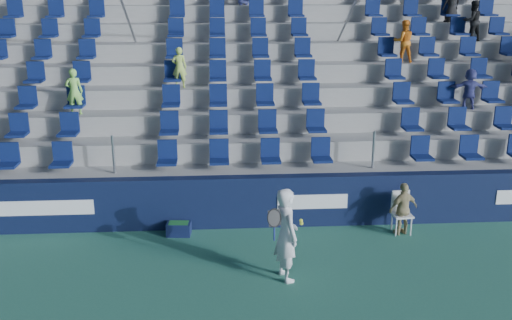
{
  "coord_description": "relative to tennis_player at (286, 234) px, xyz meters",
  "views": [
    {
      "loc": [
        -0.54,
        -8.97,
        5.38
      ],
      "look_at": [
        0.2,
        2.8,
        1.7
      ],
      "focal_mm": 40.0,
      "sensor_mm": 36.0,
      "label": 1
    }
  ],
  "objects": [
    {
      "name": "ground",
      "position": [
        -0.63,
        -0.66,
        -0.91
      ],
      "size": [
        70.0,
        70.0,
        0.0
      ],
      "primitive_type": "plane",
      "color": "#2D6B55",
      "rests_on": "ground"
    },
    {
      "name": "line_judge",
      "position": [
        2.82,
        1.84,
        -0.31
      ],
      "size": [
        0.76,
        0.49,
        1.2
      ],
      "primitive_type": "imported",
      "rotation": [
        0.0,
        0.0,
        3.46
      ],
      "color": "tan",
      "rests_on": "ground"
    },
    {
      "name": "tennis_player",
      "position": [
        0.0,
        0.0,
        0.0
      ],
      "size": [
        0.7,
        0.76,
        1.81
      ],
      "color": "silver",
      "rests_on": "ground"
    },
    {
      "name": "line_judge_chair",
      "position": [
        2.82,
        1.99,
        -0.37
      ],
      "size": [
        0.44,
        0.45,
        0.94
      ],
      "color": "white",
      "rests_on": "ground"
    },
    {
      "name": "ball_bin",
      "position": [
        -2.15,
        2.09,
        -0.75
      ],
      "size": [
        0.55,
        0.39,
        0.3
      ],
      "color": "#10193C",
      "rests_on": "ground"
    },
    {
      "name": "grandstand",
      "position": [
        -0.62,
        7.58,
        1.22
      ],
      "size": [
        24.0,
        8.17,
        6.63
      ],
      "color": "gray",
      "rests_on": "ground"
    },
    {
      "name": "sponsor_wall",
      "position": [
        -0.63,
        2.49,
        -0.31
      ],
      "size": [
        24.0,
        0.32,
        1.2
      ],
      "color": "#0E1735",
      "rests_on": "ground"
    }
  ]
}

